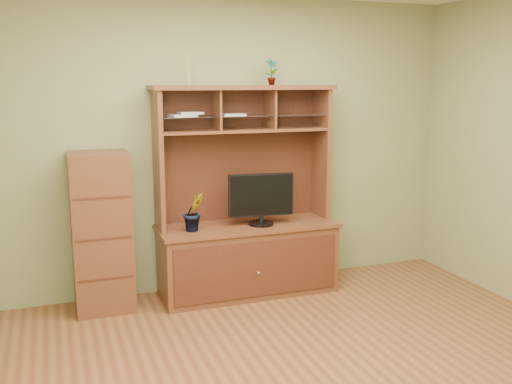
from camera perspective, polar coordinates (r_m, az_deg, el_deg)
name	(u,v)px	position (r m, az deg, el deg)	size (l,w,h in m)	color
room	(324,179)	(3.49, 6.78, 1.33)	(4.54, 4.04, 2.74)	brown
media_hutch	(247,237)	(5.27, -0.94, -4.54)	(1.66, 0.61, 1.90)	#4F2716
monitor	(261,198)	(5.14, 0.52, -0.61)	(0.59, 0.23, 0.47)	black
orchid_plant	(194,212)	(4.98, -6.23, -1.98)	(0.19, 0.15, 0.34)	#28561D
top_plant	(271,71)	(5.24, 1.53, 11.96)	(0.13, 0.09, 0.24)	#3C6D26
reed_diffuser	(189,73)	(5.01, -6.76, 11.70)	(0.05, 0.05, 0.26)	silver
magazines	(201,114)	(5.04, -5.50, 7.73)	(0.68, 0.20, 0.04)	#AFAFB4
side_cabinet	(102,232)	(5.00, -15.18, -3.90)	(0.48, 0.44, 1.36)	#4F2716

